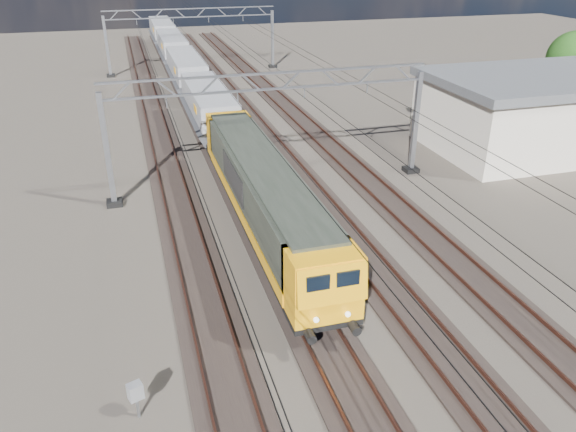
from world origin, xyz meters
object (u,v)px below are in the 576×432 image
object	(u,v)px
locomotive	(263,192)
trackside_cabinet	(135,392)
hopper_wagon_lead	(209,106)
hopper_wagon_fourth	(162,31)
hopper_wagon_mid	(186,70)
industrial_shed	(556,110)
hopper_wagon_third	(172,47)
catenary_gantry_mid	(272,127)
catenary_gantry_far	(192,38)

from	to	relation	value
locomotive	trackside_cabinet	xyz separation A→B (m)	(-6.95, -11.28, -1.28)
hopper_wagon_lead	hopper_wagon_fourth	distance (m)	42.60
hopper_wagon_mid	industrial_shed	distance (m)	34.05
hopper_wagon_third	hopper_wagon_fourth	world-z (taller)	same
hopper_wagon_lead	catenary_gantry_mid	bearing A→B (deg)	-80.50
hopper_wagon_third	industrial_shed	size ratio (longest dim) A/B	0.70
hopper_wagon_third	trackside_cabinet	bearing A→B (deg)	-96.91
catenary_gantry_mid	catenary_gantry_far	world-z (taller)	same
hopper_wagon_lead	hopper_wagon_fourth	xyz separation A→B (m)	(0.00, 42.60, 0.00)
locomotive	trackside_cabinet	bearing A→B (deg)	-121.64
trackside_cabinet	catenary_gantry_far	bearing A→B (deg)	61.10
hopper_wagon_mid	trackside_cabinet	bearing A→B (deg)	-99.14
locomotive	catenary_gantry_far	bearing A→B (deg)	87.26
hopper_wagon_third	industrial_shed	world-z (taller)	industrial_shed
hopper_wagon_fourth	hopper_wagon_lead	bearing A→B (deg)	-90.00
catenary_gantry_far	trackside_cabinet	distance (m)	53.85
hopper_wagon_fourth	catenary_gantry_far	bearing A→B (deg)	-83.85
locomotive	hopper_wagon_lead	bearing A→B (deg)	90.00
locomotive	hopper_wagon_lead	size ratio (longest dim) A/B	1.62
trackside_cabinet	industrial_shed	xyz separation A→B (m)	(30.95, 19.02, 1.68)
catenary_gantry_mid	industrial_shed	distance (m)	22.12
hopper_wagon_fourth	industrial_shed	world-z (taller)	industrial_shed
hopper_wagon_third	trackside_cabinet	size ratio (longest dim) A/B	9.53
catenary_gantry_mid	hopper_wagon_mid	xyz separation A→B (m)	(-2.00, 26.15, -1.67)
catenary_gantry_mid	hopper_wagon_third	xyz separation A→B (m)	(-2.00, 40.35, -1.67)
hopper_wagon_mid	industrial_shed	xyz separation A→B (m)	(24.00, -24.15, 0.49)
locomotive	industrial_shed	world-z (taller)	industrial_shed
catenary_gantry_mid	hopper_wagon_mid	size ratio (longest dim) A/B	1.53
hopper_wagon_lead	catenary_gantry_far	bearing A→B (deg)	85.24
catenary_gantry_mid	hopper_wagon_third	size ratio (longest dim) A/B	1.53
locomotive	industrial_shed	bearing A→B (deg)	17.88
hopper_wagon_third	industrial_shed	bearing A→B (deg)	-57.96
hopper_wagon_fourth	hopper_wagon_mid	bearing A→B (deg)	-90.00
industrial_shed	locomotive	bearing A→B (deg)	-162.12
locomotive	hopper_wagon_third	world-z (taller)	locomotive
trackside_cabinet	hopper_wagon_mid	bearing A→B (deg)	61.54
hopper_wagon_third	hopper_wagon_fourth	distance (m)	14.20
catenary_gantry_far	hopper_wagon_mid	world-z (taller)	catenary_gantry_far
hopper_wagon_lead	hopper_wagon_third	xyz separation A→B (m)	(0.00, 28.40, 0.00)
locomotive	hopper_wagon_mid	world-z (taller)	locomotive
catenary_gantry_far	hopper_wagon_third	distance (m)	5.07
hopper_wagon_lead	hopper_wagon_third	distance (m)	28.40
locomotive	hopper_wagon_third	bearing A→B (deg)	90.00
locomotive	trackside_cabinet	world-z (taller)	locomotive
hopper_wagon_third	hopper_wagon_fourth	size ratio (longest dim) A/B	1.00
hopper_wagon_mid	hopper_wagon_third	size ratio (longest dim) A/B	1.00
industrial_shed	hopper_wagon_lead	bearing A→B (deg)	157.48
hopper_wagon_lead	trackside_cabinet	xyz separation A→B (m)	(-6.95, -28.97, -1.19)
catenary_gantry_mid	catenary_gantry_far	size ratio (longest dim) A/B	1.00
industrial_shed	catenary_gantry_far	bearing A→B (deg)	122.91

